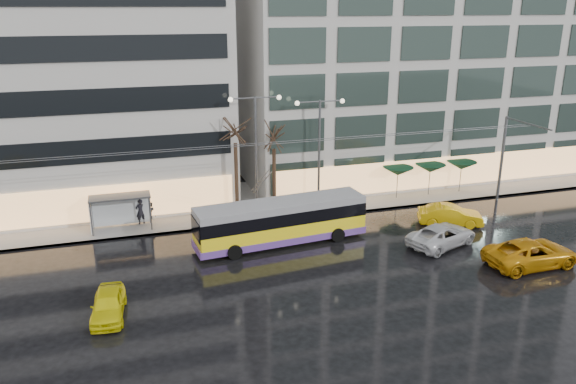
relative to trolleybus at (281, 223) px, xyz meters
name	(u,v)px	position (x,y,z in m)	size (l,w,h in m)	color
ground	(269,281)	(-2.26, -5.10, -1.47)	(140.00, 140.00, 0.00)	black
sidewalk	(248,201)	(-0.26, 8.90, -1.39)	(80.00, 10.00, 0.15)	gray
kerb	(263,222)	(-0.26, 3.95, -1.39)	(80.00, 0.10, 0.15)	slate
building_right	(413,37)	(16.74, 13.90, 11.18)	(32.00, 14.00, 25.00)	#BCBAB4
trolleybus	(281,223)	(0.00, 0.00, 0.00)	(11.87, 4.88, 5.43)	yellow
catenary	(252,173)	(-1.26, 2.84, 2.78)	(42.24, 5.12, 7.00)	#595B60
bus_shelter	(115,205)	(-10.64, 5.59, 0.49)	(4.20, 1.60, 2.51)	#595B60
street_lamp_near	(256,139)	(-0.26, 5.70, 4.52)	(3.96, 0.36, 9.03)	#595B60
street_lamp_far	(319,138)	(4.74, 5.70, 4.25)	(3.96, 0.36, 8.53)	#595B60
tree_a	(235,125)	(-1.76, 5.90, 5.62)	(3.20, 3.20, 8.40)	black
tree_b	(274,131)	(1.24, 6.10, 4.93)	(3.20, 3.20, 7.70)	black
parasol_a	(398,171)	(11.74, 5.90, 0.98)	(2.50, 2.50, 2.65)	#595B60
parasol_b	(430,168)	(14.74, 5.90, 0.98)	(2.50, 2.50, 2.65)	#595B60
parasol_c	(462,165)	(17.74, 5.90, 0.98)	(2.50, 2.50, 2.65)	#595B60
taxi_a	(108,304)	(-11.22, -6.45, -0.78)	(1.62, 4.04, 1.38)	yellow
taxi_b	(450,215)	(12.82, -0.41, -0.71)	(1.61, 4.61, 1.52)	#E3B10B
taxi_c	(531,253)	(13.84, -7.82, -0.64)	(2.75, 5.95, 1.65)	orange
sedan_silver	(442,235)	(10.22, -3.51, -0.74)	(2.43, 5.27, 1.46)	silver
pedestrian_a	(140,206)	(-8.91, 6.09, 0.09)	(1.22, 1.24, 2.19)	black
pedestrian_b	(150,207)	(-8.15, 7.00, -0.42)	(1.08, 0.98, 1.80)	black
pedestrian_c	(105,210)	(-11.38, 6.63, -0.20)	(1.35, 1.21, 2.11)	black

